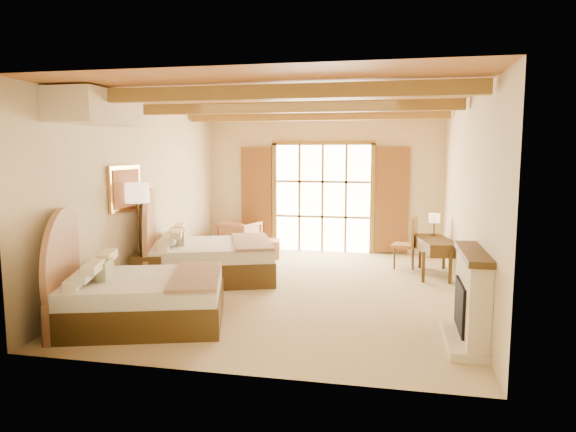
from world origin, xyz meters
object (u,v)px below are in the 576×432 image
(bed_near, at_px, (133,292))
(armchair, at_px, (239,237))
(nightstand, at_px, (148,272))
(bed_far, at_px, (202,255))
(desk, at_px, (434,256))

(bed_near, height_order, armchair, bed_near)
(bed_near, relative_size, nightstand, 4.11)
(bed_far, bearing_deg, bed_near, -111.06)
(desk, bearing_deg, armchair, 150.40)
(bed_near, bearing_deg, armchair, 73.23)
(bed_far, bearing_deg, desk, -4.60)
(bed_near, distance_m, nightstand, 1.69)
(armchair, distance_m, desk, 4.50)
(bed_far, height_order, desk, bed_far)
(bed_near, xyz_separation_m, bed_far, (0.04, 2.51, 0.02))
(nightstand, distance_m, desk, 5.29)
(bed_far, xyz_separation_m, nightstand, (-0.62, -0.92, -0.14))
(bed_near, bearing_deg, bed_far, 72.17)
(bed_far, relative_size, nightstand, 4.48)
(bed_near, height_order, nightstand, bed_near)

